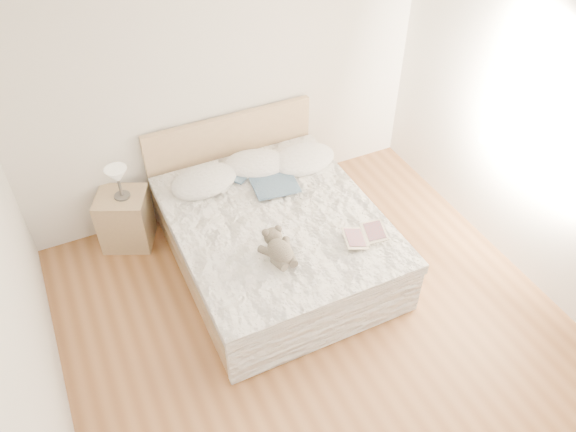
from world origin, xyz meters
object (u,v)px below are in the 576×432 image
object	(u,v)px
childrens_book	(365,235)
photo_book	(211,188)
nightstand	(126,219)
table_lamp	(117,177)
bed	(273,235)
teddy_bear	(280,257)

from	to	relation	value
childrens_book	photo_book	bearing A→B (deg)	146.11
nightstand	table_lamp	bearing A→B (deg)	-28.76
bed	nightstand	world-z (taller)	bed
nightstand	bed	bearing A→B (deg)	-35.36
bed	table_lamp	world-z (taller)	bed
childrens_book	teddy_bear	bearing A→B (deg)	-167.94
nightstand	photo_book	distance (m)	0.91
nightstand	teddy_bear	distance (m)	1.74
nightstand	childrens_book	world-z (taller)	childrens_book
bed	table_lamp	bearing A→B (deg)	144.51
childrens_book	table_lamp	bearing A→B (deg)	155.74
photo_book	childrens_book	xyz separation A→B (m)	(0.93, -1.13, 0.00)
photo_book	childrens_book	bearing A→B (deg)	-84.20
photo_book	bed	bearing A→B (deg)	-85.45
photo_book	teddy_bear	xyz separation A→B (m)	(0.19, -1.07, 0.02)
nightstand	photo_book	xyz separation A→B (m)	(0.77, -0.33, 0.35)
bed	photo_book	bearing A→B (deg)	128.36
table_lamp	photo_book	size ratio (longest dim) A/B	1.08
table_lamp	teddy_bear	xyz separation A→B (m)	(0.94, -1.39, -0.14)
table_lamp	childrens_book	distance (m)	2.23
bed	childrens_book	distance (m)	0.90
bed	teddy_bear	xyz separation A→B (m)	(-0.20, -0.58, 0.34)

